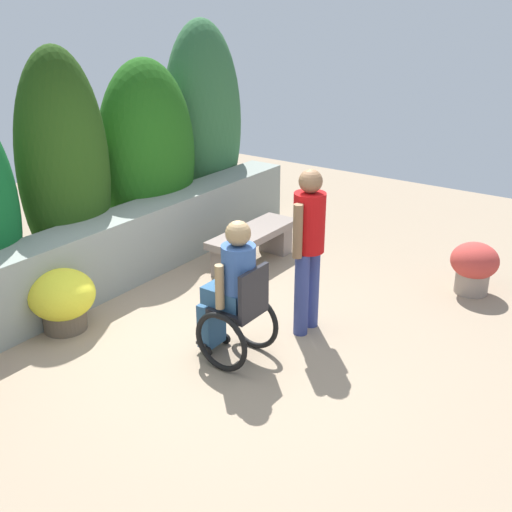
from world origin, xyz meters
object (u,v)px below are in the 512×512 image
(person_in_wheelchair, at_px, (234,296))
(flower_pot_terracotta_by_wall, at_px, (474,266))
(person_standing_companion, at_px, (309,241))
(stone_bench, at_px, (253,242))
(flower_pot_purple_near, at_px, (62,299))

(person_in_wheelchair, xyz_separation_m, flower_pot_terracotta_by_wall, (2.61, -1.34, -0.30))
(person_standing_companion, bearing_deg, flower_pot_terracotta_by_wall, -41.69)
(stone_bench, xyz_separation_m, person_standing_companion, (-1.04, -1.38, 0.65))
(person_standing_companion, bearing_deg, stone_bench, 42.27)
(person_standing_companion, bearing_deg, person_in_wheelchair, 151.42)
(stone_bench, bearing_deg, flower_pot_terracotta_by_wall, -65.08)
(person_in_wheelchair, height_order, flower_pot_terracotta_by_wall, person_in_wheelchair)
(person_standing_companion, relative_size, flower_pot_terracotta_by_wall, 2.80)
(person_in_wheelchair, xyz_separation_m, flower_pot_purple_near, (-0.55, 1.69, -0.29))
(person_standing_companion, distance_m, flower_pot_terracotta_by_wall, 2.18)
(person_in_wheelchair, relative_size, flower_pot_terracotta_by_wall, 2.29)
(stone_bench, relative_size, flower_pot_purple_near, 2.08)
(stone_bench, bearing_deg, flower_pot_purple_near, 174.49)
(stone_bench, distance_m, person_in_wheelchair, 2.20)
(flower_pot_terracotta_by_wall, bearing_deg, person_in_wheelchair, 152.88)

